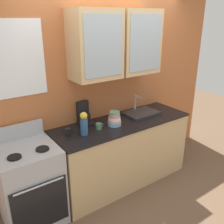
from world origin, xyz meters
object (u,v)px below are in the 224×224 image
sink_faucet (141,113)px  vase (84,123)px  stove_range (30,185)px  cup_near_sink (68,132)px  bowl_stack (114,119)px  cup_near_bowls (99,126)px  coffee_maker (84,115)px

sink_faucet → vase: bearing=-173.2°
stove_range → cup_near_sink: (0.53, 0.06, 0.49)m
stove_range → sink_faucet: 1.75m
bowl_stack → vase: (-0.45, -0.01, 0.06)m
cup_near_sink → sink_faucet: bearing=0.9°
stove_range → bowl_stack: (1.14, -0.03, 0.54)m
bowl_stack → stove_range: bearing=178.6°
bowl_stack → cup_near_bowls: 0.24m
vase → cup_near_bowls: vase is taller
cup_near_sink → cup_near_bowls: (0.38, -0.08, 0.00)m
stove_range → bowl_stack: 1.26m
sink_faucet → cup_near_sink: size_ratio=4.68×
cup_near_sink → coffee_maker: size_ratio=0.36×
sink_faucet → coffee_maker: bearing=168.1°
cup_near_sink → vase: bearing=-32.1°
cup_near_bowls → sink_faucet: bearing=7.1°
vase → cup_near_bowls: bearing=5.8°
sink_faucet → cup_near_sink: sink_faucet is taller
stove_range → vase: size_ratio=3.93×
cup_near_sink → cup_near_bowls: bearing=-11.7°
vase → stove_range: bearing=176.5°
sink_faucet → bowl_stack: size_ratio=2.58×
vase → cup_near_bowls: 0.24m
stove_range → coffee_maker: coffee_maker is taller
bowl_stack → cup_near_sink: (-0.61, 0.09, -0.04)m
coffee_maker → cup_near_sink: bearing=-149.7°
cup_near_bowls → cup_near_sink: bearing=168.3°
sink_faucet → cup_near_sink: bearing=-179.1°
cup_near_sink → coffee_maker: coffee_maker is taller
sink_faucet → vase: 1.01m
sink_faucet → bowl_stack: bearing=-169.0°
coffee_maker → vase: bearing=-120.1°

